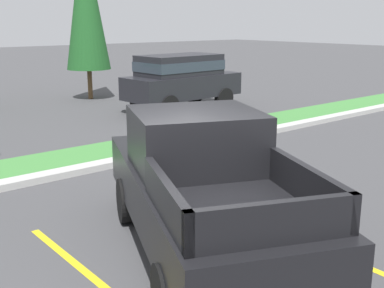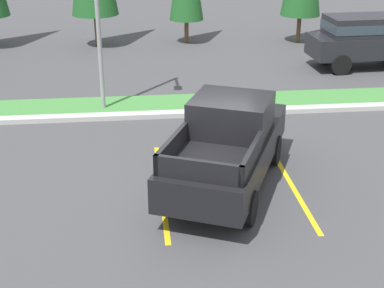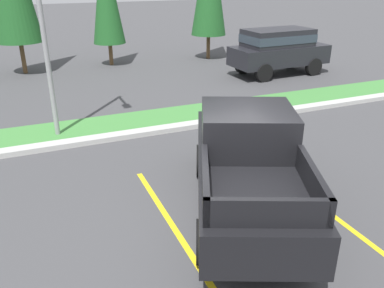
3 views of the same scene
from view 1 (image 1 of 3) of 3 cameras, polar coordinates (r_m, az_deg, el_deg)
The scene contains 6 objects.
ground_plane at distance 6.90m, azimuth -1.70°, elevation -14.80°, with size 120.00×120.00×0.00m, color #424244.
parking_line_far at distance 8.36m, azimuth 9.33°, elevation -9.56°, with size 0.12×4.80×0.01m, color yellow.
curb_strip at distance 10.96m, azimuth -17.97°, elevation -3.90°, with size 56.00×0.40×0.15m, color #B2B2AD.
grass_median at distance 11.96m, azimuth -19.93°, elevation -2.78°, with size 56.00×1.80×0.06m, color #42843D.
pickup_truck_main at distance 7.01m, azimuth 1.04°, elevation -5.03°, with size 3.82×5.53×2.10m.
suv_distant at distance 18.76m, azimuth -1.25°, elevation 7.73°, with size 4.68×2.13×2.10m.
Camera 1 is at (-3.68, -4.79, 3.35)m, focal length 45.84 mm.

